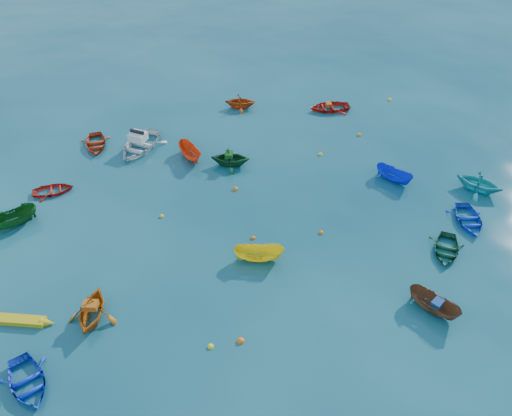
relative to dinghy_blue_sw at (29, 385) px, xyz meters
name	(u,v)px	position (x,y,z in m)	size (l,w,h in m)	color
ground	(288,265)	(14.23, 2.41, 0.00)	(160.00, 160.00, 0.00)	#0A3B4E
dinghy_blue_sw	(29,385)	(0.00, 0.00, 0.00)	(2.29, 3.20, 0.66)	blue
sampan_brown_mid	(432,310)	(19.86, -3.34, 0.00)	(1.09, 2.89, 1.12)	brown
dinghy_blue_se	(468,222)	(26.30, 1.55, 0.00)	(2.25, 3.15, 0.65)	blue
dinghy_orange_w	(94,318)	(3.33, 2.78, 0.00)	(2.55, 2.96, 1.56)	#BF6012
sampan_yellow_mid	(259,260)	(12.82, 3.46, 0.00)	(1.10, 2.93, 1.13)	yellow
dinghy_green_e	(445,252)	(23.29, -0.07, 0.00)	(2.10, 2.93, 0.61)	#114925
dinghy_cyan_se	(477,190)	(29.08, 3.94, 0.00)	(2.61, 3.03, 1.59)	#1CACB2
dinghy_red_nw	(54,192)	(2.30, 14.54, 0.00)	(1.90, 2.66, 0.55)	red
sampan_orange_n	(191,158)	(12.08, 15.00, 0.00)	(1.11, 2.94, 1.14)	#E44715
dinghy_green_n	(231,165)	(14.52, 13.05, 0.00)	(2.41, 2.80, 1.47)	#114B24
dinghy_red_ne	(329,110)	(25.11, 17.65, 0.00)	(2.43, 3.40, 0.70)	red
sampan_blue_far	(393,180)	(24.43, 7.07, 0.00)	(1.04, 2.77, 1.07)	#112CD6
dinghy_red_far	(96,146)	(5.79, 19.26, 0.00)	(2.28, 3.19, 0.66)	red
dinghy_orange_far	(240,108)	(18.20, 20.82, 0.00)	(2.24, 2.59, 1.37)	#BD4811
sampan_green_far	(15,225)	(-0.25, 11.94, 0.00)	(1.18, 3.12, 1.21)	#135518
kayak_yellow	(16,322)	(-0.44, 4.04, 0.00)	(0.58, 3.88, 0.39)	gold
motorboat_white	(140,149)	(8.85, 17.69, 0.00)	(3.15, 4.40, 1.51)	white
tarp_blue_a	(437,303)	(19.92, -3.48, 0.71)	(0.62, 0.47, 0.30)	navy
tarp_orange_a	(90,305)	(3.35, 2.82, 0.96)	(0.73, 0.55, 0.35)	#CC5D14
tarp_green_b	(229,155)	(14.43, 13.10, 0.91)	(0.71, 0.54, 0.34)	#134E17
tarp_orange_b	(329,104)	(25.02, 17.68, 0.50)	(0.62, 0.47, 0.30)	#C44A14
buoy_or_a	(241,341)	(9.87, -1.39, 0.00)	(0.38, 0.38, 0.38)	orange
buoy_ye_a	(211,347)	(8.39, -1.14, 0.00)	(0.31, 0.31, 0.31)	yellow
buoy_or_b	(321,233)	(17.24, 4.14, 0.00)	(0.31, 0.31, 0.31)	orange
buoy_or_c	(253,238)	(13.18, 5.25, 0.00)	(0.30, 0.30, 0.30)	orange
buoy_ye_c	(320,155)	(21.20, 11.82, 0.00)	(0.33, 0.33, 0.33)	yellow
buoy_or_d	(359,135)	(25.32, 13.10, 0.00)	(0.35, 0.35, 0.35)	orange
buoy_ye_d	(162,217)	(8.48, 9.32, 0.00)	(0.31, 0.31, 0.31)	gold
buoy_or_e	(235,189)	(13.84, 10.21, 0.00)	(0.38, 0.38, 0.38)	orange
buoy_ye_e	(390,100)	(30.86, 17.17, 0.00)	(0.38, 0.38, 0.38)	yellow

